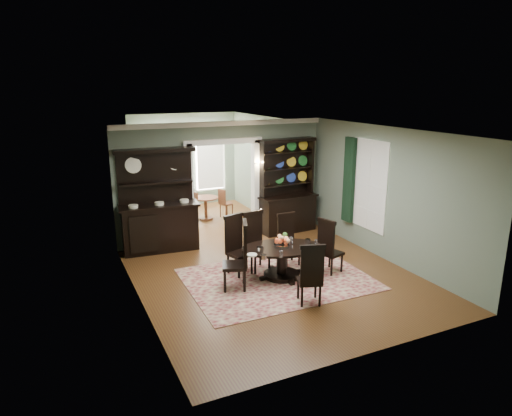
{
  "coord_description": "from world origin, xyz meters",
  "views": [
    {
      "loc": [
        -4.08,
        -7.71,
        3.88
      ],
      "look_at": [
        -0.19,
        0.6,
        1.38
      ],
      "focal_mm": 32.0,
      "sensor_mm": 36.0,
      "label": 1
    }
  ],
  "objects": [
    {
      "name": "chair_far_mid",
      "position": [
        -0.18,
        0.68,
        0.67
      ],
      "size": [
        0.52,
        0.5,
        1.27
      ],
      "rotation": [
        0.0,
        0.0,
        3.27
      ],
      "color": "black",
      "rests_on": "rug"
    },
    {
      "name": "centerpiece",
      "position": [
        0.11,
        0.02,
        0.74
      ],
      "size": [
        1.6,
        1.03,
        0.26
      ],
      "color": "silver",
      "rests_on": "dining_table"
    },
    {
      "name": "dining_table",
      "position": [
        0.12,
        0.02,
        0.46
      ],
      "size": [
        1.89,
        1.89,
        0.66
      ],
      "rotation": [
        0.0,
        0.0,
        -0.25
      ],
      "color": "black",
      "rests_on": "rug"
    },
    {
      "name": "wall_sconce",
      "position": [
        0.95,
        2.85,
        1.89
      ],
      "size": [
        0.27,
        0.21,
        0.21
      ],
      "color": "gold",
      "rests_on": "back_wall_right"
    },
    {
      "name": "chair_far_right",
      "position": [
        0.61,
        0.66,
        0.6
      ],
      "size": [
        0.44,
        0.41,
        1.15
      ],
      "rotation": [
        0.0,
        0.0,
        3.15
      ],
      "color": "black",
      "rests_on": "rug"
    },
    {
      "name": "right_window",
      "position": [
        2.69,
        0.93,
        1.6
      ],
      "size": [
        0.15,
        1.47,
        2.12
      ],
      "color": "white",
      "rests_on": "wall_right"
    },
    {
      "name": "sideboard",
      "position": [
        -1.76,
        2.71,
        0.85
      ],
      "size": [
        1.91,
        0.81,
        2.45
      ],
      "rotation": [
        0.0,
        0.0,
        -0.09
      ],
      "color": "black",
      "rests_on": "floor"
    },
    {
      "name": "doorway_trim",
      "position": [
        0.0,
        3.0,
        1.62
      ],
      "size": [
        2.08,
        0.25,
        2.57
      ],
      "color": "white",
      "rests_on": "floor"
    },
    {
      "name": "chair_end_left",
      "position": [
        -0.86,
        -0.12,
        0.72
      ],
      "size": [
        0.63,
        0.64,
        1.36
      ],
      "rotation": [
        0.0,
        0.0,
        1.2
      ],
      "color": "black",
      "rests_on": "rug"
    },
    {
      "name": "parlor_table",
      "position": [
        0.07,
        4.68,
        0.44
      ],
      "size": [
        0.73,
        0.73,
        0.68
      ],
      "color": "brown",
      "rests_on": "parlor_floor"
    },
    {
      "name": "room",
      "position": [
        0.0,
        0.04,
        1.58
      ],
      "size": [
        5.51,
        6.01,
        3.01
      ],
      "color": "brown",
      "rests_on": "ground"
    },
    {
      "name": "chair_far_left",
      "position": [
        -0.63,
        0.65,
        0.67
      ],
      "size": [
        0.58,
        0.56,
        1.27
      ],
      "rotation": [
        0.0,
        0.0,
        3.44
      ],
      "color": "black",
      "rests_on": "rug"
    },
    {
      "name": "chair_end_right",
      "position": [
        1.1,
        -0.21,
        0.63
      ],
      "size": [
        0.53,
        0.54,
        1.2
      ],
      "rotation": [
        0.0,
        0.0,
        -1.29
      ],
      "color": "black",
      "rests_on": "rug"
    },
    {
      "name": "parlor",
      "position": [
        0.0,
        5.53,
        1.52
      ],
      "size": [
        3.51,
        3.5,
        3.01
      ],
      "color": "brown",
      "rests_on": "ground"
    },
    {
      "name": "rug",
      "position": [
        -0.01,
        -0.05,
        0.01
      ],
      "size": [
        3.7,
        2.77,
        0.01
      ],
      "primitive_type": "cube",
      "rotation": [
        0.0,
        0.0,
        -0.02
      ],
      "color": "maroon",
      "rests_on": "floor"
    },
    {
      "name": "parlor_chair_left",
      "position": [
        -0.34,
        4.66,
        0.45
      ],
      "size": [
        0.38,
        0.37,
        0.85
      ],
      "rotation": [
        0.0,
        0.0,
        1.78
      ],
      "color": "brown",
      "rests_on": "parlor_floor"
    },
    {
      "name": "parlor_chair_right",
      "position": [
        0.65,
        4.62,
        0.47
      ],
      "size": [
        0.41,
        0.4,
        0.88
      ],
      "rotation": [
        0.0,
        0.0,
        -1.24
      ],
      "color": "brown",
      "rests_on": "parlor_floor"
    },
    {
      "name": "chair_near",
      "position": [
        -0.0,
        -1.3,
        0.62
      ],
      "size": [
        0.55,
        0.53,
        1.19
      ],
      "rotation": [
        0.0,
        0.0,
        -0.32
      ],
      "color": "black",
      "rests_on": "rug"
    },
    {
      "name": "welsh_dresser",
      "position": [
        1.73,
        2.73,
        0.91
      ],
      "size": [
        1.65,
        0.7,
        2.51
      ],
      "rotation": [
        0.0,
        0.0,
        0.07
      ],
      "color": "black",
      "rests_on": "floor"
    }
  ]
}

